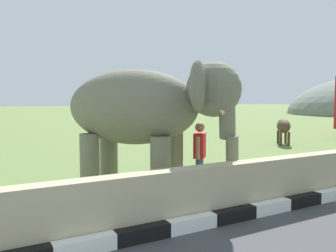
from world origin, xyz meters
name	(u,v)px	position (x,y,z in m)	size (l,w,h in m)	color
barrier_parapet	(140,204)	(2.00, 3.87, 0.50)	(28.00, 0.36, 1.00)	tan
elephant	(147,110)	(3.09, 5.87, 1.96)	(3.78, 3.88, 2.98)	#706D5B
person_handler	(200,153)	(4.30, 5.54, 0.93)	(0.50, 0.52, 1.66)	navy
cow_near	(283,127)	(12.71, 10.73, 0.87)	(1.51, 1.73, 1.23)	#473323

